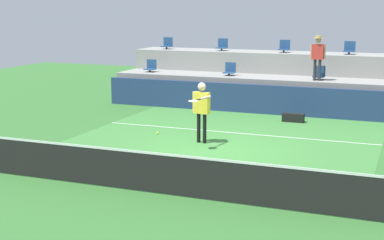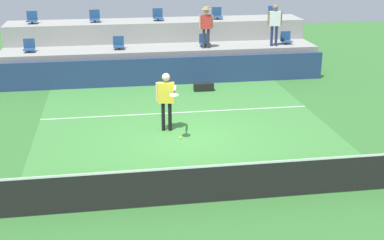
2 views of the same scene
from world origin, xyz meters
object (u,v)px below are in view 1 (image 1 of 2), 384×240
(stadium_chair_lower_right, at_px, (319,74))
(stadium_chair_upper_far_left, at_px, (167,44))
(stadium_chair_lower_left, at_px, (230,70))
(stadium_chair_upper_left, at_px, (222,46))
(tennis_ball, at_px, (158,133))
(equipment_bag, at_px, (293,118))
(stadium_chair_upper_center, at_px, (284,47))
(stadium_chair_lower_far_left, at_px, (151,67))
(spectator_with_hat, at_px, (318,53))
(stadium_chair_upper_right, at_px, (349,49))
(tennis_player, at_px, (201,106))

(stadium_chair_lower_right, relative_size, stadium_chair_upper_far_left, 1.00)
(stadium_chair_lower_left, bearing_deg, stadium_chair_upper_far_left, 153.16)
(stadium_chair_lower_right, xyz_separation_m, stadium_chair_upper_left, (-4.51, 1.80, 0.85))
(stadium_chair_lower_right, distance_m, tennis_ball, 9.84)
(stadium_chair_lower_right, height_order, equipment_bag, stadium_chair_lower_right)
(stadium_chair_upper_far_left, relative_size, stadium_chair_upper_left, 1.00)
(stadium_chair_upper_center, bearing_deg, stadium_chair_lower_far_left, -161.37)
(stadium_chair_upper_center, distance_m, equipment_bag, 4.86)
(stadium_chair_lower_left, height_order, stadium_chair_upper_left, stadium_chair_upper_left)
(spectator_with_hat, bearing_deg, stadium_chair_upper_center, 128.80)
(equipment_bag, bearing_deg, stadium_chair_upper_left, 134.29)
(stadium_chair_upper_left, bearing_deg, stadium_chair_lower_right, -21.76)
(stadium_chair_upper_far_left, height_order, stadium_chair_upper_right, same)
(stadium_chair_lower_far_left, relative_size, stadium_chair_upper_right, 1.00)
(stadium_chair_lower_right, distance_m, stadium_chair_upper_left, 4.93)
(stadium_chair_lower_far_left, relative_size, spectator_with_hat, 0.31)
(stadium_chair_lower_far_left, relative_size, tennis_ball, 7.65)
(spectator_with_hat, height_order, tennis_ball, spectator_with_hat)
(stadium_chair_upper_left, bearing_deg, spectator_with_hat, -25.92)
(stadium_chair_lower_far_left, distance_m, stadium_chair_upper_left, 3.28)
(spectator_with_hat, bearing_deg, stadium_chair_lower_left, 173.84)
(stadium_chair_lower_left, distance_m, spectator_with_hat, 3.67)
(stadium_chair_upper_center, distance_m, spectator_with_hat, 2.80)
(stadium_chair_lower_far_left, xyz_separation_m, stadium_chair_upper_left, (2.60, 1.80, 0.85))
(tennis_ball, distance_m, equipment_bag, 7.48)
(stadium_chair_upper_far_left, bearing_deg, spectator_with_hat, -17.06)
(stadium_chair_upper_far_left, bearing_deg, tennis_ball, -67.18)
(stadium_chair_lower_right, bearing_deg, stadium_chair_lower_far_left, 180.00)
(stadium_chair_upper_center, relative_size, tennis_ball, 7.65)
(stadium_chair_upper_far_left, distance_m, equipment_bag, 8.15)
(tennis_player, bearing_deg, tennis_ball, -90.02)
(spectator_with_hat, height_order, equipment_bag, spectator_with_hat)
(stadium_chair_upper_center, height_order, stadium_chair_upper_right, same)
(stadium_chair_upper_center, height_order, tennis_ball, stadium_chair_upper_center)
(stadium_chair_upper_right, relative_size, spectator_with_hat, 0.31)
(stadium_chair_upper_far_left, relative_size, spectator_with_hat, 0.31)
(stadium_chair_lower_right, distance_m, stadium_chair_upper_far_left, 7.40)
(stadium_chair_lower_far_left, bearing_deg, tennis_player, -53.82)
(stadium_chair_upper_left, distance_m, tennis_ball, 11.62)
(stadium_chair_upper_far_left, height_order, tennis_player, stadium_chair_upper_far_left)
(stadium_chair_upper_center, height_order, tennis_player, stadium_chair_upper_center)
(stadium_chair_upper_far_left, xyz_separation_m, equipment_bag, (6.67, -4.15, -2.16))
(stadium_chair_upper_right, height_order, tennis_player, stadium_chair_upper_right)
(tennis_player, relative_size, spectator_with_hat, 1.08)
(stadium_chair_lower_far_left, bearing_deg, stadium_chair_upper_center, 18.63)
(spectator_with_hat, distance_m, equipment_bag, 2.93)
(stadium_chair_upper_center, xyz_separation_m, equipment_bag, (1.31, -4.15, -2.16))
(stadium_chair_lower_far_left, xyz_separation_m, stadium_chair_lower_right, (7.11, 0.00, 0.00))
(tennis_ball, bearing_deg, tennis_player, 89.98)
(stadium_chair_lower_left, relative_size, stadium_chair_lower_right, 1.00)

